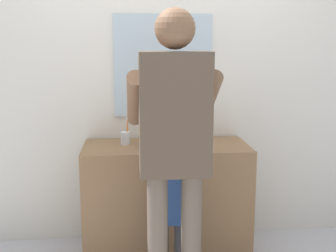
# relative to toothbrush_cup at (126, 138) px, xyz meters

# --- Properties ---
(back_wall) EXTENTS (4.40, 0.10, 2.70)m
(back_wall) POSITION_rel_toothbrush_cup_xyz_m (0.30, 0.26, 0.46)
(back_wall) COLOR silver
(back_wall) RESTS_ON ground
(vanity_cabinet) EXTENTS (1.23, 0.54, 0.84)m
(vanity_cabinet) POSITION_rel_toothbrush_cup_xyz_m (0.30, -0.06, -0.47)
(vanity_cabinet) COLOR olive
(vanity_cabinet) RESTS_ON ground
(sink_basin) EXTENTS (0.38, 0.38, 0.11)m
(sink_basin) POSITION_rel_toothbrush_cup_xyz_m (0.30, -0.08, 0.01)
(sink_basin) COLOR silver
(sink_basin) RESTS_ON vanity_cabinet
(faucet) EXTENTS (0.18, 0.14, 0.18)m
(faucet) POSITION_rel_toothbrush_cup_xyz_m (0.30, 0.15, 0.03)
(faucet) COLOR #B7BABF
(faucet) RESTS_ON vanity_cabinet
(toothbrush_cup) EXTENTS (0.07, 0.07, 0.21)m
(toothbrush_cup) POSITION_rel_toothbrush_cup_xyz_m (0.00, 0.00, 0.00)
(toothbrush_cup) COLOR silver
(toothbrush_cup) RESTS_ON vanity_cabinet
(child_toddler) EXTENTS (0.27, 0.27, 0.87)m
(child_toddler) POSITION_rel_toothbrush_cup_xyz_m (0.30, -0.46, -0.37)
(child_toddler) COLOR #47474C
(child_toddler) RESTS_ON ground
(adult_parent) EXTENTS (0.55, 0.58, 1.78)m
(adult_parent) POSITION_rel_toothbrush_cup_xyz_m (0.29, -0.71, 0.18)
(adult_parent) COLOR #6B5B4C
(adult_parent) RESTS_ON ground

